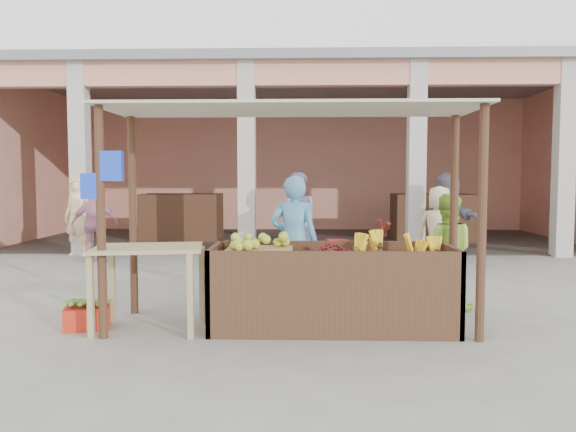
{
  "coord_description": "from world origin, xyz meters",
  "views": [
    {
      "loc": [
        0.2,
        -6.01,
        1.64
      ],
      "look_at": [
        -0.01,
        1.2,
        1.14
      ],
      "focal_mm": 35.0,
      "sensor_mm": 36.0,
      "label": 1
    }
  ],
  "objects_px": {
    "fruit_stall": "(332,292)",
    "side_table": "(149,260)",
    "vendor_blue": "(294,238)",
    "motorcycle": "(351,252)",
    "vendor_green": "(446,248)",
    "red_crate": "(87,318)"
  },
  "relations": [
    {
      "from": "fruit_stall",
      "to": "side_table",
      "type": "distance_m",
      "value": 2.0
    },
    {
      "from": "side_table",
      "to": "vendor_blue",
      "type": "bearing_deg",
      "value": 26.36
    },
    {
      "from": "fruit_stall",
      "to": "motorcycle",
      "type": "bearing_deg",
      "value": 80.41
    },
    {
      "from": "fruit_stall",
      "to": "vendor_blue",
      "type": "bearing_deg",
      "value": 114.45
    },
    {
      "from": "side_table",
      "to": "vendor_green",
      "type": "bearing_deg",
      "value": 8.6
    },
    {
      "from": "fruit_stall",
      "to": "motorcycle",
      "type": "height_order",
      "value": "motorcycle"
    },
    {
      "from": "vendor_blue",
      "to": "vendor_green",
      "type": "height_order",
      "value": "vendor_blue"
    },
    {
      "from": "fruit_stall",
      "to": "red_crate",
      "type": "bearing_deg",
      "value": -177.82
    },
    {
      "from": "fruit_stall",
      "to": "side_table",
      "type": "relative_size",
      "value": 2.13
    },
    {
      "from": "red_crate",
      "to": "motorcycle",
      "type": "xyz_separation_m",
      "value": [
        3.06,
        2.48,
        0.39
      ]
    },
    {
      "from": "red_crate",
      "to": "vendor_blue",
      "type": "relative_size",
      "value": 0.26
    },
    {
      "from": "vendor_green",
      "to": "motorcycle",
      "type": "xyz_separation_m",
      "value": [
        -1.05,
        1.43,
        -0.24
      ]
    },
    {
      "from": "fruit_stall",
      "to": "side_table",
      "type": "bearing_deg",
      "value": -175.72
    },
    {
      "from": "vendor_green",
      "to": "motorcycle",
      "type": "distance_m",
      "value": 1.8
    },
    {
      "from": "side_table",
      "to": "vendor_green",
      "type": "relative_size",
      "value": 0.81
    },
    {
      "from": "vendor_green",
      "to": "vendor_blue",
      "type": "bearing_deg",
      "value": 12.97
    },
    {
      "from": "vendor_green",
      "to": "motorcycle",
      "type": "height_order",
      "value": "vendor_green"
    },
    {
      "from": "side_table",
      "to": "motorcycle",
      "type": "height_order",
      "value": "motorcycle"
    },
    {
      "from": "side_table",
      "to": "vendor_blue",
      "type": "relative_size",
      "value": 0.69
    },
    {
      "from": "fruit_stall",
      "to": "motorcycle",
      "type": "xyz_separation_m",
      "value": [
        0.4,
        2.38,
        0.11
      ]
    },
    {
      "from": "fruit_stall",
      "to": "vendor_blue",
      "type": "xyz_separation_m",
      "value": [
        -0.43,
        0.95,
        0.49
      ]
    },
    {
      "from": "red_crate",
      "to": "motorcycle",
      "type": "relative_size",
      "value": 0.23
    }
  ]
}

